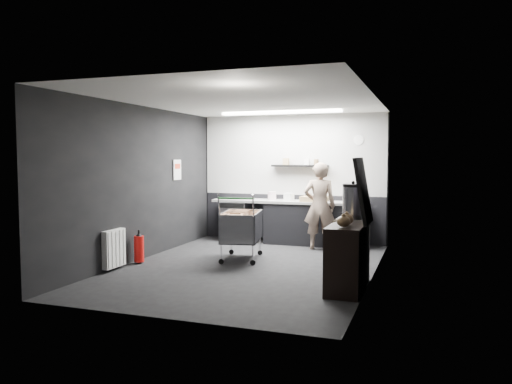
% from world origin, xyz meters
% --- Properties ---
extents(floor, '(5.50, 5.50, 0.00)m').
position_xyz_m(floor, '(0.00, 0.00, 0.00)').
color(floor, black).
rests_on(floor, ground).
extents(ceiling, '(5.50, 5.50, 0.00)m').
position_xyz_m(ceiling, '(0.00, 0.00, 2.70)').
color(ceiling, white).
rests_on(ceiling, wall_back).
extents(wall_back, '(5.50, 0.00, 5.50)m').
position_xyz_m(wall_back, '(0.00, 2.75, 1.35)').
color(wall_back, black).
rests_on(wall_back, floor).
extents(wall_front, '(5.50, 0.00, 5.50)m').
position_xyz_m(wall_front, '(0.00, -2.75, 1.35)').
color(wall_front, black).
rests_on(wall_front, floor).
extents(wall_left, '(0.00, 5.50, 5.50)m').
position_xyz_m(wall_left, '(-2.00, 0.00, 1.35)').
color(wall_left, black).
rests_on(wall_left, floor).
extents(wall_right, '(0.00, 5.50, 5.50)m').
position_xyz_m(wall_right, '(2.00, 0.00, 1.35)').
color(wall_right, black).
rests_on(wall_right, floor).
extents(kitchen_wall_panel, '(3.95, 0.02, 1.70)m').
position_xyz_m(kitchen_wall_panel, '(0.00, 2.73, 1.85)').
color(kitchen_wall_panel, '#B0B0AC').
rests_on(kitchen_wall_panel, wall_back).
extents(dado_panel, '(3.95, 0.02, 1.00)m').
position_xyz_m(dado_panel, '(0.00, 2.73, 0.50)').
color(dado_panel, black).
rests_on(dado_panel, wall_back).
extents(floating_shelf, '(1.20, 0.22, 0.04)m').
position_xyz_m(floating_shelf, '(0.20, 2.62, 1.62)').
color(floating_shelf, black).
rests_on(floating_shelf, wall_back).
extents(wall_clock, '(0.20, 0.03, 0.20)m').
position_xyz_m(wall_clock, '(1.40, 2.72, 2.15)').
color(wall_clock, white).
rests_on(wall_clock, wall_back).
extents(poster, '(0.02, 0.30, 0.40)m').
position_xyz_m(poster, '(-1.98, 1.30, 1.55)').
color(poster, silver).
rests_on(poster, wall_left).
extents(poster_red_band, '(0.02, 0.22, 0.10)m').
position_xyz_m(poster_red_band, '(-1.98, 1.30, 1.62)').
color(poster_red_band, red).
rests_on(poster_red_band, poster).
extents(radiator, '(0.10, 0.50, 0.60)m').
position_xyz_m(radiator, '(-1.94, -0.90, 0.35)').
color(radiator, white).
rests_on(radiator, wall_left).
extents(ceiling_strip, '(2.40, 0.20, 0.04)m').
position_xyz_m(ceiling_strip, '(0.00, 1.85, 2.67)').
color(ceiling_strip, white).
rests_on(ceiling_strip, ceiling).
extents(prep_counter, '(3.20, 0.61, 0.90)m').
position_xyz_m(prep_counter, '(0.14, 2.42, 0.46)').
color(prep_counter, black).
rests_on(prep_counter, floor).
extents(person, '(0.69, 0.53, 1.70)m').
position_xyz_m(person, '(0.77, 1.97, 0.85)').
color(person, '#C3B09A').
rests_on(person, floor).
extents(shopping_cart, '(0.80, 1.14, 1.14)m').
position_xyz_m(shopping_cart, '(-0.33, 0.55, 0.54)').
color(shopping_cart, silver).
rests_on(shopping_cart, floor).
extents(sideboard, '(0.51, 1.20, 1.80)m').
position_xyz_m(sideboard, '(1.77, -0.78, 0.57)').
color(sideboard, black).
rests_on(sideboard, floor).
extents(fire_extinguisher, '(0.16, 0.16, 0.54)m').
position_xyz_m(fire_extinguisher, '(-1.85, -0.32, 0.26)').
color(fire_extinguisher, red).
rests_on(fire_extinguisher, floor).
extents(cardboard_box, '(0.53, 0.40, 0.10)m').
position_xyz_m(cardboard_box, '(0.57, 2.37, 0.95)').
color(cardboard_box, '#9C8153').
rests_on(cardboard_box, prep_counter).
extents(pink_tub, '(0.18, 0.18, 0.18)m').
position_xyz_m(pink_tub, '(-0.35, 2.42, 0.99)').
color(pink_tub, white).
rests_on(pink_tub, prep_counter).
extents(white_container, '(0.21, 0.18, 0.16)m').
position_xyz_m(white_container, '(0.03, 2.37, 0.98)').
color(white_container, white).
rests_on(white_container, prep_counter).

